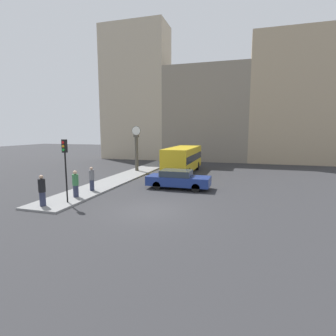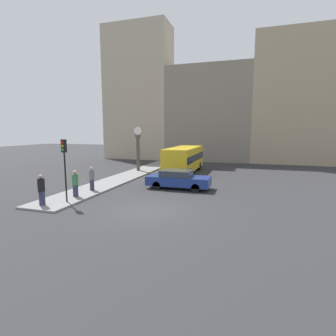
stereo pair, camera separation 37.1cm
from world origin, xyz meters
name	(u,v)px [view 2 (the right image)]	position (x,y,z in m)	size (l,w,h in m)	color
ground_plane	(148,210)	(0.00, 0.00, 0.00)	(120.00, 120.00, 0.00)	#2D2D30
sidewalk_corner	(131,175)	(-5.79, 10.06, 0.06)	(2.62, 24.11, 0.12)	gray
building_row	(210,102)	(-0.59, 25.61, 8.46)	(33.25, 5.00, 19.89)	#B7A88E
sedan_car	(178,179)	(0.14, 5.79, 0.71)	(4.71, 1.81, 1.40)	navy
bus_distant	(184,158)	(-1.23, 13.23, 1.51)	(2.47, 8.08, 2.64)	gold
traffic_light_near	(64,157)	(-5.12, -0.19, 2.78)	(0.26, 0.24, 3.71)	black
street_clock	(138,149)	(-6.12, 12.57, 2.39)	(0.98, 0.46, 4.70)	#4C473D
pedestrian_black_jacket	(41,190)	(-5.97, -1.21, 1.00)	(0.39, 0.39, 1.77)	#2D334C
pedestrian_grey_jacket	(92,179)	(-5.44, 2.95, 0.96)	(0.36, 0.36, 1.69)	#2D334C
pedestrian_green_hoodie	(75,183)	(-5.42, 1.06, 0.97)	(0.39, 0.39, 1.71)	#2D334C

